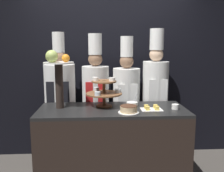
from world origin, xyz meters
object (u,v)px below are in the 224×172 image
at_px(cup_white, 175,107).
at_px(chef_right, 155,92).
at_px(fruit_pedestal, 57,71).
at_px(cake_square_tray, 151,108).
at_px(chef_center_left, 96,96).
at_px(chef_left, 60,97).
at_px(serving_bowl_far, 132,104).
at_px(cake_round, 129,109).
at_px(chef_center_right, 126,97).
at_px(tiered_stand, 104,91).

height_order(cup_white, chef_right, chef_right).
bearing_deg(fruit_pedestal, cake_square_tray, -7.08).
bearing_deg(chef_right, chef_center_left, 179.99).
bearing_deg(chef_left, fruit_pedestal, -83.59).
bearing_deg(serving_bowl_far, cake_round, -105.56).
height_order(cake_round, chef_center_right, chef_center_right).
height_order(cup_white, cake_square_tray, cup_white).
bearing_deg(fruit_pedestal, cake_round, -17.12).
bearing_deg(chef_center_right, serving_bowl_far, -88.18).
bearing_deg(fruit_pedestal, chef_center_left, 50.54).
bearing_deg(cake_square_tray, chef_right, 73.52).
relative_size(cake_round, chef_right, 0.12).
bearing_deg(cup_white, chef_center_right, 127.54).
distance_m(chef_center_left, chef_center_right, 0.43).
relative_size(cake_round, cake_square_tray, 0.96).
bearing_deg(serving_bowl_far, chef_center_right, 91.82).
bearing_deg(serving_bowl_far, tiered_stand, 177.87).
bearing_deg(chef_center_left, tiered_stand, -77.45).
bearing_deg(cup_white, cake_square_tray, -177.95).
xyz_separation_m(cake_round, cake_square_tray, (0.28, 0.11, -0.02)).
distance_m(cake_square_tray, serving_bowl_far, 0.26).
relative_size(cake_square_tray, chef_right, 0.13).
xyz_separation_m(cake_round, chef_center_left, (-0.37, 0.76, 0.00)).
bearing_deg(chef_center_right, tiered_stand, -124.39).
distance_m(fruit_pedestal, chef_left, 0.67).
bearing_deg(cake_square_tray, serving_bowl_far, 139.77).
relative_size(fruit_pedestal, chef_center_left, 0.37).
bearing_deg(chef_center_left, cup_white, -34.90).
xyz_separation_m(chef_left, chef_center_right, (0.91, 0.00, -0.02)).
relative_size(chef_left, chef_center_left, 1.01).
height_order(serving_bowl_far, chef_left, chef_left).
relative_size(cake_round, serving_bowl_far, 1.49).
height_order(cup_white, chef_left, chef_left).
bearing_deg(cake_round, chef_center_right, 85.31).
bearing_deg(serving_bowl_far, chef_center_left, 132.47).
distance_m(cake_round, cake_square_tray, 0.30).
bearing_deg(chef_right, tiered_stand, -147.19).
bearing_deg(fruit_pedestal, cup_white, -5.21).
bearing_deg(chef_left, cup_white, -24.54).
height_order(fruit_pedestal, cake_square_tray, fruit_pedestal).
bearing_deg(fruit_pedestal, chef_right, 22.36).
xyz_separation_m(tiered_stand, cake_square_tray, (0.54, -0.18, -0.17)).
bearing_deg(serving_bowl_far, chef_right, 50.90).
distance_m(tiered_stand, cake_round, 0.42).
bearing_deg(chef_left, tiered_stand, -38.54).
height_order(cake_square_tray, chef_center_right, chef_center_right).
bearing_deg(chef_right, chef_center_right, 179.99).
height_order(tiered_stand, cake_square_tray, tiered_stand).
relative_size(tiered_stand, chef_left, 0.23).
bearing_deg(tiered_stand, cake_round, -48.42).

